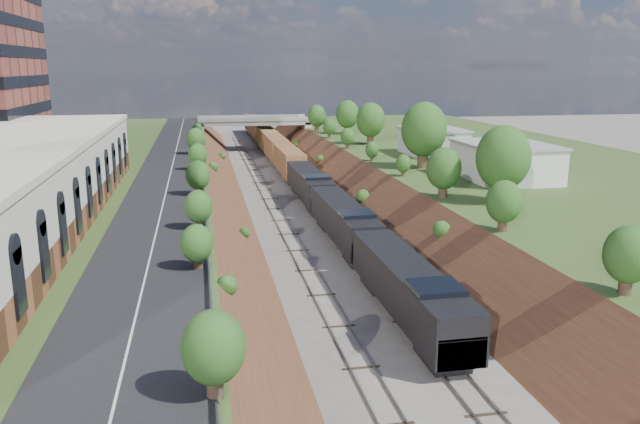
% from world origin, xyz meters
% --- Properties ---
extents(platform_left, '(44.00, 180.00, 5.00)m').
position_xyz_m(platform_left, '(-33.00, 60.00, 2.50)').
color(platform_left, '#395121').
rests_on(platform_left, ground).
extents(platform_right, '(44.00, 180.00, 5.00)m').
position_xyz_m(platform_right, '(33.00, 60.00, 2.50)').
color(platform_right, '#395121').
rests_on(platform_right, ground).
extents(embankment_left, '(10.00, 180.00, 10.00)m').
position_xyz_m(embankment_left, '(-11.00, 60.00, 0.00)').
color(embankment_left, brown).
rests_on(embankment_left, ground).
extents(embankment_right, '(10.00, 180.00, 10.00)m').
position_xyz_m(embankment_right, '(11.00, 60.00, 0.00)').
color(embankment_right, brown).
rests_on(embankment_right, ground).
extents(rail_left_track, '(1.58, 180.00, 0.18)m').
position_xyz_m(rail_left_track, '(-2.60, 60.00, 0.09)').
color(rail_left_track, gray).
rests_on(rail_left_track, ground).
extents(rail_right_track, '(1.58, 180.00, 0.18)m').
position_xyz_m(rail_right_track, '(2.60, 60.00, 0.09)').
color(rail_right_track, gray).
rests_on(rail_right_track, ground).
extents(road, '(8.00, 180.00, 0.10)m').
position_xyz_m(road, '(-15.50, 60.00, 5.05)').
color(road, black).
rests_on(road, platform_left).
extents(guardrail, '(0.10, 171.00, 0.70)m').
position_xyz_m(guardrail, '(-11.40, 59.80, 5.55)').
color(guardrail, '#99999E').
rests_on(guardrail, platform_left).
extents(overpass, '(24.50, 8.30, 7.40)m').
position_xyz_m(overpass, '(0.00, 122.00, 4.92)').
color(overpass, gray).
rests_on(overpass, ground).
extents(white_building_near, '(9.00, 12.00, 4.00)m').
position_xyz_m(white_building_near, '(23.50, 52.00, 7.00)').
color(white_building_near, silver).
rests_on(white_building_near, platform_right).
extents(white_building_far, '(8.00, 10.00, 3.60)m').
position_xyz_m(white_building_far, '(23.00, 74.00, 6.80)').
color(white_building_far, silver).
rests_on(white_building_far, platform_right).
extents(tree_right_large, '(5.25, 5.25, 7.61)m').
position_xyz_m(tree_right_large, '(17.00, 40.00, 9.38)').
color(tree_right_large, '#473323').
rests_on(tree_right_large, platform_right).
extents(tree_left_crest, '(2.45, 2.45, 3.55)m').
position_xyz_m(tree_left_crest, '(-11.80, 20.00, 7.04)').
color(tree_left_crest, '#473323').
rests_on(tree_left_crest, platform_left).
extents(freight_train, '(3.28, 148.90, 4.83)m').
position_xyz_m(freight_train, '(2.60, 92.36, 2.74)').
color(freight_train, black).
rests_on(freight_train, ground).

